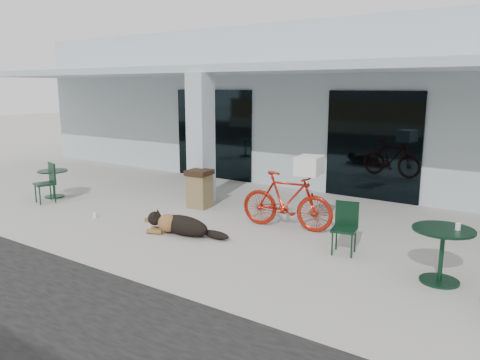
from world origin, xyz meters
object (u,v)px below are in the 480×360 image
Objects in this scene: cafe_chair_near at (44,183)px; bicycle at (287,201)px; cafe_table_far at (441,256)px; cafe_chair_far_a at (344,229)px; cafe_table_near at (54,184)px; trash_receptacle at (200,189)px; dog at (183,224)px.

bicycle is at bearing 30.95° from cafe_chair_near.
bicycle is 2.20× the size of cafe_table_far.
cafe_chair_far_a is (1.51, -0.72, -0.13)m from bicycle.
cafe_table_near is 0.82× the size of trash_receptacle.
cafe_chair_near reaches higher than cafe_table_far.
bicycle reaches higher than cafe_chair_far_a.
cafe_table_near is 3.99m from trash_receptacle.
dog is 2.11m from trash_receptacle.
dog is 1.76× the size of cafe_table_near.
bicycle reaches higher than cafe_chair_near.
cafe_chair_near reaches higher than dog.
trash_receptacle is (-2.49, 0.30, -0.12)m from bicycle.
bicycle is 3.29m from cafe_table_far.
bicycle is at bearing 26.45° from dog.
cafe_table_far is at bearing 19.57° from cafe_chair_near.
cafe_chair_near is 1.08× the size of trash_receptacle.
trash_receptacle is at bearing 100.49° from dog.
cafe_chair_far_a is 0.98× the size of trash_receptacle.
cafe_chair_far_a is at bearing 2.17° from cafe_table_near.
bicycle reaches higher than cafe_table_near.
cafe_chair_near is 1.13× the size of cafe_table_far.
cafe_table_near is at bearing 179.88° from cafe_table_far.
dog is at bearing 16.61° from cafe_chair_near.
cafe_table_near is at bearing 143.91° from cafe_chair_near.
cafe_chair_far_a reaches higher than cafe_table_near.
cafe_table_far is (9.00, 0.47, -0.08)m from cafe_chair_near.
cafe_chair_near is (0.37, -0.49, 0.14)m from cafe_table_near.
cafe_table_near is 0.76× the size of cafe_chair_near.
cafe_table_near is at bearing 153.79° from dog.
cafe_table_near is (-6.25, -1.02, -0.22)m from bicycle.
bicycle is 1.68m from cafe_chair_far_a.
bicycle is 1.46× the size of dog.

